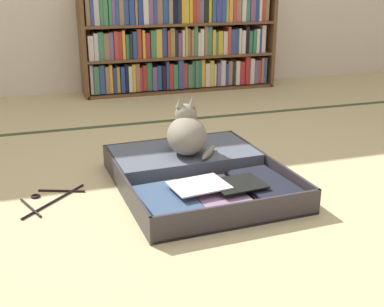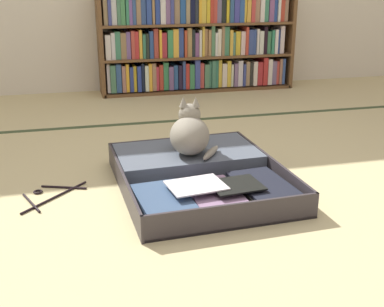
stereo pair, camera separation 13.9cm
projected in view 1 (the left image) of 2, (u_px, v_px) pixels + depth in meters
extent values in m
plane|color=#CDBF87|center=(210.00, 209.00, 2.05)|extent=(10.00, 10.00, 0.00)
cube|color=#3B4B2D|center=(141.00, 123.00, 3.24)|extent=(4.80, 0.05, 0.00)
cube|color=brown|center=(82.00, 44.00, 3.84)|extent=(0.03, 0.29, 0.83)
cube|color=brown|center=(267.00, 36.00, 4.30)|extent=(0.03, 0.29, 0.83)
cube|color=brown|center=(180.00, 88.00, 4.20)|extent=(1.58, 0.29, 0.02)
cube|color=brown|center=(180.00, 56.00, 4.11)|extent=(1.55, 0.29, 0.02)
cube|color=silver|center=(90.00, 78.00, 3.95)|extent=(0.02, 0.24, 0.23)
cube|color=#477A5A|center=(95.00, 78.00, 3.95)|extent=(0.04, 0.24, 0.22)
cube|color=#2F5186|center=(100.00, 77.00, 3.96)|extent=(0.04, 0.24, 0.22)
cube|color=#A07060|center=(105.00, 78.00, 3.98)|extent=(0.03, 0.24, 0.21)
cube|color=gold|center=(109.00, 77.00, 3.99)|extent=(0.03, 0.24, 0.22)
cube|color=navy|center=(113.00, 78.00, 4.00)|extent=(0.03, 0.24, 0.20)
cube|color=gold|center=(116.00, 77.00, 4.01)|extent=(0.02, 0.24, 0.20)
cube|color=#2C4098|center=(121.00, 78.00, 4.01)|extent=(0.03, 0.24, 0.20)
cube|color=black|center=(124.00, 76.00, 4.02)|extent=(0.02, 0.24, 0.22)
cube|color=silver|center=(128.00, 77.00, 4.03)|extent=(0.03, 0.24, 0.20)
cube|color=gold|center=(131.00, 76.00, 4.03)|extent=(0.03, 0.24, 0.22)
cube|color=#9B7356|center=(135.00, 75.00, 4.05)|extent=(0.03, 0.24, 0.22)
cube|color=#B7303E|center=(138.00, 77.00, 4.06)|extent=(0.02, 0.24, 0.19)
cube|color=#AB3729|center=(142.00, 76.00, 4.07)|extent=(0.03, 0.24, 0.20)
cube|color=#357F4D|center=(147.00, 74.00, 4.08)|extent=(0.04, 0.24, 0.22)
cube|color=slate|center=(152.00, 77.00, 4.09)|extent=(0.04, 0.24, 0.19)
cube|color=#2B548A|center=(156.00, 75.00, 4.11)|extent=(0.03, 0.24, 0.20)
cube|color=black|center=(161.00, 75.00, 4.11)|extent=(0.03, 0.24, 0.19)
cube|color=#344D88|center=(164.00, 73.00, 4.12)|extent=(0.02, 0.24, 0.23)
cube|color=#B32F27|center=(168.00, 74.00, 4.12)|extent=(0.03, 0.24, 0.21)
cube|color=#387C4D|center=(172.00, 75.00, 4.13)|extent=(0.04, 0.24, 0.20)
cube|color=#394996|center=(177.00, 72.00, 4.14)|extent=(0.04, 0.24, 0.23)
cube|color=#B8443E|center=(181.00, 73.00, 4.17)|extent=(0.03, 0.24, 0.21)
cube|color=#4B7C58|center=(186.00, 74.00, 4.18)|extent=(0.04, 0.24, 0.19)
cube|color=#407A5F|center=(189.00, 72.00, 4.19)|extent=(0.02, 0.24, 0.22)
cube|color=#3E775B|center=(193.00, 72.00, 4.18)|extent=(0.03, 0.24, 0.22)
cube|color=#367A63|center=(196.00, 71.00, 4.20)|extent=(0.02, 0.24, 0.22)
cube|color=gold|center=(199.00, 71.00, 4.21)|extent=(0.03, 0.24, 0.22)
cube|color=beige|center=(203.00, 73.00, 4.23)|extent=(0.04, 0.24, 0.19)
cube|color=gold|center=(207.00, 71.00, 4.23)|extent=(0.03, 0.24, 0.22)
cube|color=beige|center=(211.00, 73.00, 4.25)|extent=(0.02, 0.24, 0.18)
cube|color=slate|center=(214.00, 72.00, 4.25)|extent=(0.03, 0.24, 0.19)
cube|color=silver|center=(218.00, 71.00, 4.26)|extent=(0.04, 0.24, 0.21)
cube|color=#354183|center=(222.00, 72.00, 4.27)|extent=(0.02, 0.24, 0.18)
cube|color=#9D805C|center=(225.00, 71.00, 4.29)|extent=(0.03, 0.24, 0.20)
cube|color=#292925|center=(229.00, 71.00, 4.30)|extent=(0.02, 0.24, 0.20)
cube|color=beige|center=(233.00, 71.00, 4.29)|extent=(0.03, 0.24, 0.20)
cube|color=#B22D31|center=(237.00, 71.00, 4.31)|extent=(0.04, 0.24, 0.20)
cube|color=#AD2B2A|center=(242.00, 69.00, 4.31)|extent=(0.04, 0.24, 0.23)
cube|color=silver|center=(247.00, 69.00, 4.33)|extent=(0.04, 0.24, 0.22)
cube|color=slate|center=(251.00, 70.00, 4.35)|extent=(0.04, 0.24, 0.20)
cube|color=#B94339|center=(254.00, 70.00, 4.37)|extent=(0.02, 0.24, 0.20)
cube|color=#9C6E56|center=(257.00, 68.00, 4.36)|extent=(0.02, 0.24, 0.22)
cube|color=#35518E|center=(260.00, 68.00, 4.37)|extent=(0.02, 0.24, 0.22)
cube|color=brown|center=(180.00, 24.00, 4.02)|extent=(1.55, 0.29, 0.02)
cube|color=silver|center=(89.00, 47.00, 3.86)|extent=(0.04, 0.24, 0.19)
cube|color=silver|center=(94.00, 45.00, 3.87)|extent=(0.03, 0.24, 0.21)
cube|color=#408564|center=(99.00, 45.00, 3.89)|extent=(0.04, 0.24, 0.21)
cube|color=#8E714B|center=(104.00, 45.00, 3.90)|extent=(0.04, 0.24, 0.20)
cube|color=slate|center=(109.00, 45.00, 3.91)|extent=(0.03, 0.24, 0.21)
cube|color=#B84439|center=(114.00, 44.00, 3.91)|extent=(0.03, 0.24, 0.22)
cube|color=#BB3030|center=(118.00, 44.00, 3.92)|extent=(0.03, 0.24, 0.21)
cube|color=gold|center=(121.00, 43.00, 3.93)|extent=(0.02, 0.24, 0.22)
cube|color=#3A7C5E|center=(125.00, 45.00, 3.94)|extent=(0.02, 0.24, 0.19)
cube|color=#222A22|center=(128.00, 45.00, 3.94)|extent=(0.02, 0.24, 0.19)
cube|color=#2A4884|center=(132.00, 44.00, 3.95)|extent=(0.03, 0.24, 0.21)
cube|color=#B4443A|center=(136.00, 42.00, 3.97)|extent=(0.04, 0.24, 0.23)
cube|color=gold|center=(141.00, 43.00, 3.97)|extent=(0.02, 0.24, 0.22)
cube|color=#AE323D|center=(144.00, 44.00, 3.99)|extent=(0.04, 0.24, 0.20)
cube|color=#38864E|center=(150.00, 43.00, 4.00)|extent=(0.04, 0.24, 0.22)
cube|color=gold|center=(156.00, 42.00, 4.01)|extent=(0.04, 0.24, 0.22)
cube|color=navy|center=(161.00, 41.00, 4.03)|extent=(0.04, 0.24, 0.23)
cube|color=#B34329|center=(165.00, 42.00, 4.03)|extent=(0.02, 0.24, 0.21)
cube|color=#A3824A|center=(169.00, 41.00, 4.05)|extent=(0.04, 0.24, 0.23)
cube|color=black|center=(173.00, 42.00, 4.06)|extent=(0.02, 0.24, 0.21)
cube|color=#7C4E82|center=(176.00, 43.00, 4.07)|extent=(0.03, 0.24, 0.19)
cube|color=silver|center=(180.00, 42.00, 4.06)|extent=(0.02, 0.24, 0.21)
cube|color=gold|center=(182.00, 40.00, 4.07)|extent=(0.02, 0.24, 0.24)
cube|color=#9E744A|center=(185.00, 41.00, 4.09)|extent=(0.03, 0.24, 0.22)
cube|color=#A1764C|center=(188.00, 41.00, 4.10)|extent=(0.02, 0.24, 0.21)
cube|color=#4C7D55|center=(192.00, 40.00, 4.10)|extent=(0.03, 0.24, 0.24)
cube|color=silver|center=(195.00, 43.00, 4.11)|extent=(0.02, 0.24, 0.19)
cube|color=beige|center=(198.00, 41.00, 4.11)|extent=(0.03, 0.24, 0.21)
cube|color=#906F4B|center=(202.00, 40.00, 4.11)|extent=(0.02, 0.24, 0.23)
cube|color=#418460|center=(205.00, 39.00, 4.14)|extent=(0.04, 0.24, 0.23)
cube|color=gold|center=(209.00, 41.00, 4.14)|extent=(0.02, 0.24, 0.20)
cube|color=#4A7C63|center=(212.00, 42.00, 4.16)|extent=(0.02, 0.24, 0.18)
cube|color=gold|center=(216.00, 41.00, 4.17)|extent=(0.04, 0.24, 0.19)
cube|color=beige|center=(221.00, 41.00, 4.18)|extent=(0.04, 0.24, 0.19)
cube|color=#BE4030|center=(225.00, 39.00, 4.18)|extent=(0.02, 0.24, 0.22)
cube|color=#344788|center=(228.00, 40.00, 4.20)|extent=(0.04, 0.24, 0.20)
cube|color=#385192|center=(232.00, 40.00, 4.22)|extent=(0.02, 0.24, 0.20)
cube|color=silver|center=(235.00, 40.00, 4.21)|extent=(0.02, 0.24, 0.21)
cube|color=silver|center=(238.00, 41.00, 4.23)|extent=(0.04, 0.24, 0.19)
cube|color=black|center=(242.00, 39.00, 4.24)|extent=(0.03, 0.24, 0.22)
cube|color=#407D54|center=(245.00, 41.00, 4.26)|extent=(0.03, 0.24, 0.18)
cube|color=#338862|center=(249.00, 40.00, 4.25)|extent=(0.02, 0.24, 0.19)
cube|color=silver|center=(252.00, 40.00, 4.26)|extent=(0.03, 0.24, 0.20)
cube|color=navy|center=(254.00, 40.00, 4.28)|extent=(0.02, 0.24, 0.19)
cube|color=silver|center=(258.00, 38.00, 4.28)|extent=(0.04, 0.24, 0.23)
cube|color=#967E57|center=(86.00, 11.00, 3.78)|extent=(0.03, 0.24, 0.20)
cube|color=#394287|center=(90.00, 12.00, 3.78)|extent=(0.02, 0.24, 0.19)
cube|color=silver|center=(94.00, 11.00, 3.80)|extent=(0.04, 0.24, 0.21)
cube|color=#46795A|center=(99.00, 11.00, 3.80)|extent=(0.02, 0.24, 0.20)
cube|color=#40844D|center=(103.00, 11.00, 3.81)|extent=(0.03, 0.24, 0.19)
cube|color=#34825B|center=(108.00, 12.00, 3.81)|extent=(0.02, 0.24, 0.19)
cube|color=#715096|center=(111.00, 9.00, 3.81)|extent=(0.02, 0.24, 0.23)
cube|color=#335184|center=(114.00, 8.00, 3.82)|extent=(0.03, 0.24, 0.24)
cube|color=#967553|center=(119.00, 11.00, 3.85)|extent=(0.03, 0.24, 0.20)
cube|color=#2F4A80|center=(123.00, 11.00, 3.86)|extent=(0.04, 0.24, 0.19)
cube|color=#2A4491|center=(129.00, 8.00, 3.86)|extent=(0.04, 0.24, 0.23)
cube|color=#98744A|center=(133.00, 8.00, 3.86)|extent=(0.02, 0.24, 0.24)
cube|color=#293F8F|center=(137.00, 11.00, 3.89)|extent=(0.04, 0.24, 0.19)
cube|color=silver|center=(143.00, 9.00, 3.89)|extent=(0.04, 0.24, 0.22)
cube|color=slate|center=(148.00, 9.00, 3.91)|extent=(0.03, 0.24, 0.21)
cube|color=#3A4183|center=(152.00, 10.00, 3.91)|extent=(0.03, 0.24, 0.20)
cube|color=#8F7355|center=(156.00, 11.00, 3.94)|extent=(0.04, 0.24, 0.19)
cube|color=#265294|center=(162.00, 10.00, 3.95)|extent=(0.04, 0.24, 0.20)
cube|color=#95845F|center=(167.00, 9.00, 3.95)|extent=(0.03, 0.24, 0.21)
cube|color=black|center=(171.00, 8.00, 3.97)|extent=(0.04, 0.24, 0.22)
cube|color=#20262F|center=(175.00, 10.00, 3.98)|extent=(0.03, 0.24, 0.19)
cube|color=gold|center=(179.00, 10.00, 3.99)|extent=(0.02, 0.24, 0.19)
cube|color=gold|center=(182.00, 7.00, 3.99)|extent=(0.04, 0.24, 0.24)
cube|color=gold|center=(187.00, 8.00, 4.00)|extent=(0.03, 0.24, 0.22)
cube|color=#B63527|center=(190.00, 9.00, 4.01)|extent=(0.03, 0.24, 0.21)
cube|color=#B43F34|center=(193.00, 8.00, 4.02)|extent=(0.03, 0.24, 0.21)
cube|color=slate|center=(197.00, 9.00, 4.04)|extent=(0.04, 0.24, 0.20)
cube|color=black|center=(202.00, 7.00, 4.04)|extent=(0.04, 0.24, 0.23)
cube|color=yellow|center=(206.00, 10.00, 4.06)|extent=(0.02, 0.24, 0.19)
cube|color=#2C517F|center=(210.00, 9.00, 4.05)|extent=(0.03, 0.24, 0.20)
cube|color=#3C3F96|center=(214.00, 9.00, 4.07)|extent=(0.04, 0.24, 0.20)
cube|color=#2C5194|center=(219.00, 7.00, 4.08)|extent=(0.04, 0.24, 0.22)
cube|color=gold|center=(222.00, 7.00, 4.09)|extent=(0.02, 0.24, 0.23)
cube|color=gold|center=(226.00, 10.00, 4.10)|extent=(0.03, 0.24, 0.18)
cube|color=#C03E3C|center=(230.00, 7.00, 4.10)|extent=(0.03, 0.24, 0.23)
cube|color=#A47C5D|center=(234.00, 8.00, 4.13)|extent=(0.04, 0.24, 0.21)
cube|color=silver|center=(239.00, 7.00, 4.13)|extent=(0.03, 0.24, 0.22)
cube|color=#3B8163|center=(242.00, 8.00, 4.15)|extent=(0.04, 0.24, 0.21)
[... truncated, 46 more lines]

